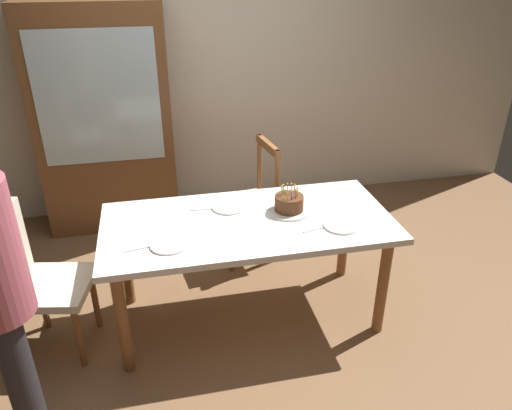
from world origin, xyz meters
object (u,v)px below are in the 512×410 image
Objects in this scene: chair_spindle_back at (247,204)px; china_cabinet at (104,121)px; plate_far_side at (229,207)px; plate_near_celebrant at (169,244)px; chair_upholstered at (34,275)px; plate_near_guest at (341,225)px; dining_table at (248,233)px; birthday_cake at (289,204)px.

china_cabinet is at bearing 142.56° from chair_spindle_back.
china_cabinet reaches higher than plate_far_side.
china_cabinet is (-0.82, 1.37, 0.21)m from plate_far_side.
china_cabinet reaches higher than chair_spindle_back.
plate_near_celebrant is 0.23× the size of chair_upholstered.
plate_far_side is at bearing 148.59° from plate_near_guest.
dining_table is 0.79m from chair_spindle_back.
plate_near_celebrant is 0.84m from chair_upholstered.
chair_upholstered is at bearing -179.25° from dining_table.
birthday_cake is 0.39m from plate_far_side.
chair_spindle_back is at bearing 55.94° from plate_near_celebrant.
birthday_cake is at bearing -79.11° from chair_spindle_back.
chair_spindle_back and chair_upholstered have the same top height.
plate_near_guest is 1.06m from chair_spindle_back.
china_cabinet is (-0.91, 1.56, 0.30)m from dining_table.
chair_upholstered reaches higher than plate_far_side.
dining_table is at bearing 0.75° from chair_upholstered.
chair_spindle_back is (-0.13, 0.69, -0.33)m from birthday_cake.
birthday_cake is 1.27× the size of plate_far_side.
chair_spindle_back is at bearing 28.25° from chair_upholstered.
plate_far_side is 0.73m from plate_near_guest.
birthday_cake is at bearing 135.90° from plate_near_guest.
chair_upholstered is (-1.19, -0.21, -0.21)m from plate_far_side.
plate_near_celebrant is (-0.49, -0.19, 0.09)m from dining_table.
chair_upholstered reaches higher than birthday_cake.
birthday_cake is at bearing 12.18° from dining_table.
plate_near_guest is at bearing -5.47° from chair_upholstered.
plate_far_side is 0.12× the size of china_cabinet.
dining_table is 1.88× the size of chair_upholstered.
birthday_cake is 1.27× the size of plate_near_guest.
plate_near_celebrant and plate_far_side have the same top height.
plate_far_side is 0.23× the size of chair_spindle_back.
china_cabinet reaches higher than plate_near_celebrant.
china_cabinet is (-1.06, 0.81, 0.49)m from chair_spindle_back.
chair_upholstered is (-1.56, -0.08, -0.26)m from birthday_cake.
plate_far_side is 1.61m from china_cabinet.
plate_near_guest is at bearing -19.61° from dining_table.
birthday_cake reaches higher than plate_near_celebrant.
plate_near_celebrant and plate_near_guest have the same top height.
birthday_cake is 0.36m from plate_near_guest.
dining_table is 8.10× the size of plate_far_side.
dining_table is at bearing 21.24° from plate_near_celebrant.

